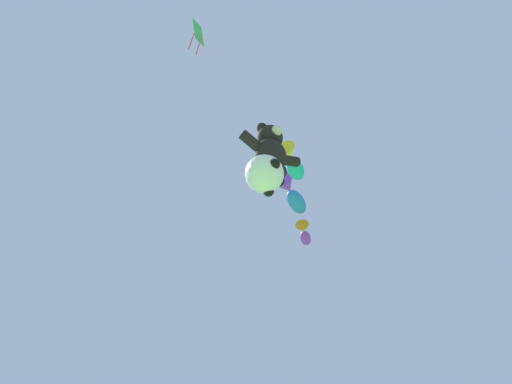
% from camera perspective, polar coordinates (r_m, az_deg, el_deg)
% --- Properties ---
extents(teddy_bear_kite, '(2.14, 0.94, 2.17)m').
position_cam_1_polar(teddy_bear_kite, '(10.42, 2.46, 7.08)').
color(teddy_bear_kite, black).
extents(soccer_ball_kite, '(1.15, 1.14, 1.06)m').
position_cam_1_polar(soccer_ball_kite, '(9.09, 1.48, 2.97)').
color(soccer_ball_kite, white).
extents(fish_kite_teal, '(1.75, 1.48, 0.76)m').
position_cam_1_polar(fish_kite_teal, '(12.75, 5.95, 5.06)').
color(fish_kite_teal, '#19ADB2').
extents(fish_kite_cobalt, '(2.34, 1.86, 0.87)m').
position_cam_1_polar(fish_kite_cobalt, '(14.49, 5.93, -0.28)').
color(fish_kite_cobalt, blue).
extents(fish_kite_violet, '(1.44, 1.41, 0.60)m').
position_cam_1_polar(fish_kite_violet, '(15.76, 8.05, -6.82)').
color(fish_kite_violet, purple).
extents(diamond_kite, '(0.77, 0.68, 2.35)m').
position_cam_1_polar(diamond_kite, '(13.03, -9.67, 24.42)').
color(diamond_kite, green).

